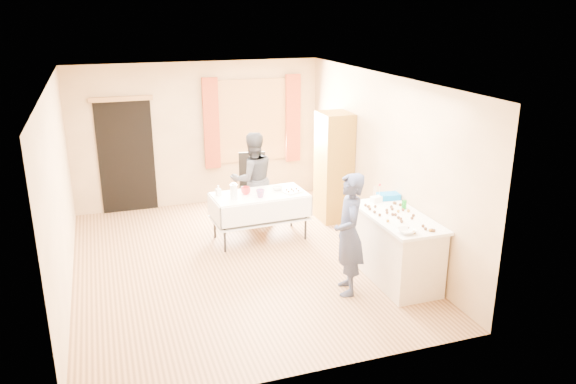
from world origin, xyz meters
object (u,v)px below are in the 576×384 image
object	(u,v)px
girl	(349,234)
woman	(253,179)
party_table	(260,212)
chair	(254,198)
counter	(396,247)
cabinet	(334,167)

from	to	relation	value
girl	woman	size ratio (longest dim) A/B	1.01
party_table	chair	size ratio (longest dim) A/B	1.35
counter	woman	distance (m)	2.89
cabinet	woman	bearing A→B (deg)	170.53
girl	chair	bearing A→B (deg)	-157.41
woman	girl	bearing A→B (deg)	97.08
cabinet	girl	world-z (taller)	cabinet
chair	woman	distance (m)	0.56
cabinet	party_table	size ratio (longest dim) A/B	1.23
chair	woman	xyz separation A→B (m)	(-0.10, -0.32, 0.45)
party_table	woman	world-z (taller)	woman
party_table	counter	bearing A→B (deg)	-57.92
cabinet	counter	distance (m)	2.40
counter	girl	distance (m)	0.84
counter	chair	size ratio (longest dim) A/B	1.33
chair	cabinet	bearing A→B (deg)	-14.22
counter	party_table	xyz separation A→B (m)	(-1.34, 1.91, -0.01)
counter	chair	world-z (taller)	chair
chair	girl	xyz separation A→B (m)	(0.41, -3.03, 0.46)
cabinet	woman	world-z (taller)	cabinet
counter	party_table	distance (m)	2.33
girl	cabinet	bearing A→B (deg)	175.89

